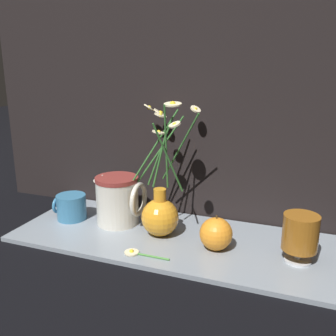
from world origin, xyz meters
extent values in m
plane|color=black|center=(0.00, 0.00, 0.00)|extent=(6.00, 6.00, 0.00)
cube|color=gray|center=(0.00, 0.00, 0.01)|extent=(0.86, 0.34, 0.01)
cube|color=black|center=(0.00, 0.18, 0.55)|extent=(1.36, 0.02, 1.10)
sphere|color=orange|center=(-0.03, 0.00, 0.06)|extent=(0.10, 0.10, 0.10)
cylinder|color=orange|center=(-0.03, 0.00, 0.12)|extent=(0.03, 0.03, 0.04)
cylinder|color=#336B2D|center=(-0.07, 0.06, 0.24)|extent=(0.12, 0.08, 0.20)
cylinder|color=beige|center=(-0.11, 0.11, 0.35)|extent=(0.04, 0.05, 0.02)
sphere|color=yellow|center=(-0.11, 0.11, 0.35)|extent=(0.01, 0.01, 0.01)
cylinder|color=#336B2D|center=(0.00, -0.02, 0.24)|extent=(0.06, 0.07, 0.19)
cylinder|color=beige|center=(0.03, -0.05, 0.33)|extent=(0.04, 0.04, 0.02)
sphere|color=yellow|center=(0.03, -0.05, 0.33)|extent=(0.01, 0.01, 0.01)
cylinder|color=#336B2D|center=(-0.04, 0.02, 0.22)|extent=(0.04, 0.02, 0.15)
cylinder|color=beige|center=(-0.05, 0.03, 0.29)|extent=(0.05, 0.05, 0.01)
sphere|color=yellow|center=(-0.05, 0.03, 0.29)|extent=(0.01, 0.01, 0.01)
cylinder|color=#336B2D|center=(-0.05, 0.03, 0.24)|extent=(0.07, 0.03, 0.19)
cylinder|color=beige|center=(-0.06, 0.07, 0.33)|extent=(0.04, 0.04, 0.01)
sphere|color=yellow|center=(-0.06, 0.07, 0.33)|extent=(0.01, 0.01, 0.01)
cylinder|color=#336B2D|center=(-0.02, 0.01, 0.26)|extent=(0.01, 0.04, 0.22)
cylinder|color=beige|center=(0.00, 0.01, 0.37)|extent=(0.05, 0.05, 0.01)
sphere|color=yellow|center=(0.00, 0.01, 0.37)|extent=(0.02, 0.02, 0.02)
cylinder|color=#336B2D|center=(0.00, 0.06, 0.24)|extent=(0.13, 0.06, 0.20)
cylinder|color=beige|center=(0.03, 0.12, 0.34)|extent=(0.04, 0.04, 0.02)
sphere|color=yellow|center=(0.03, 0.12, 0.34)|extent=(0.01, 0.01, 0.01)
cylinder|color=#336B2D|center=(-0.06, 0.06, 0.24)|extent=(0.12, 0.05, 0.19)
cylinder|color=beige|center=(-0.08, 0.12, 0.33)|extent=(0.05, 0.05, 0.03)
sphere|color=yellow|center=(-0.08, 0.12, 0.33)|extent=(0.02, 0.02, 0.02)
cylinder|color=teal|center=(-0.32, 0.01, 0.05)|extent=(0.09, 0.09, 0.08)
torus|color=teal|center=(-0.37, 0.01, 0.05)|extent=(0.01, 0.05, 0.05)
cylinder|color=beige|center=(-0.18, 0.03, 0.08)|extent=(0.12, 0.12, 0.14)
cylinder|color=maroon|center=(-0.18, 0.03, 0.15)|extent=(0.12, 0.12, 0.01)
torus|color=beige|center=(-0.11, 0.03, 0.09)|extent=(0.01, 0.10, 0.10)
cone|color=beige|center=(-0.23, 0.03, 0.14)|extent=(0.04, 0.03, 0.04)
cylinder|color=silver|center=(0.33, -0.02, 0.01)|extent=(0.06, 0.06, 0.01)
cylinder|color=silver|center=(0.33, -0.02, 0.03)|extent=(0.02, 0.02, 0.03)
cylinder|color=#935619|center=(0.33, -0.02, 0.09)|extent=(0.08, 0.08, 0.09)
sphere|color=orange|center=(0.13, -0.03, 0.05)|extent=(0.08, 0.08, 0.08)
cylinder|color=#4C3819|center=(0.13, -0.03, 0.10)|extent=(0.00, 0.00, 0.01)
cylinder|color=#4C8E3D|center=(-0.01, -0.12, 0.01)|extent=(0.10, 0.01, 0.01)
cylinder|color=beige|center=(-0.06, -0.12, 0.01)|extent=(0.04, 0.04, 0.00)
sphere|color=yellow|center=(-0.06, -0.12, 0.02)|extent=(0.01, 0.01, 0.01)
camera|label=1|loc=(0.32, -0.87, 0.46)|focal=40.00mm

